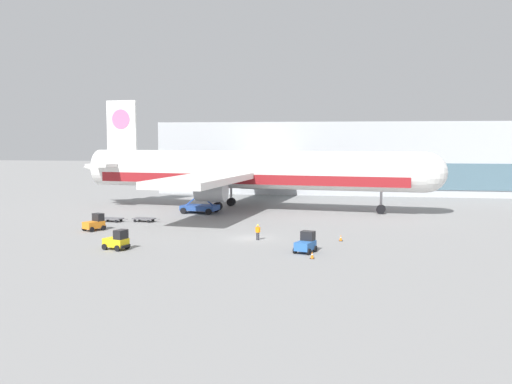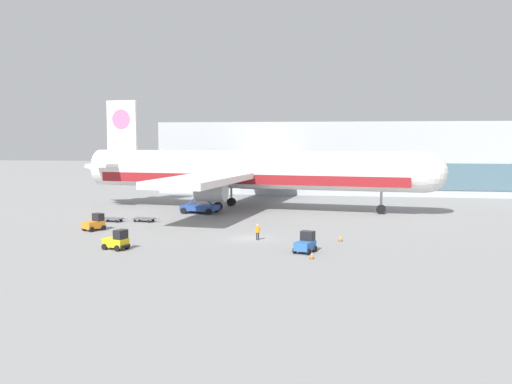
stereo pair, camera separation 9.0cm
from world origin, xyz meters
TOP-DOWN VIEW (x-y plane):
  - ground_plane at (0.00, 0.00)m, footprint 400.00×400.00m
  - terminal_building at (18.46, 56.91)m, footprint 90.00×18.20m
  - airplane_main at (-5.20, 25.58)m, footprint 57.93×48.63m
  - scissor_lift_loader at (-10.91, 19.74)m, footprint 5.54×3.95m
  - baggage_tug_foreground at (6.34, -6.77)m, footprint 2.28×2.76m
  - baggage_tug_mid at (-19.24, 2.48)m, footprint 2.52×2.82m
  - baggage_tug_far at (-12.06, -8.19)m, footprint 2.76×2.27m
  - baggage_dolly_lead at (-20.12, 9.54)m, footprint 3.77×1.85m
  - baggage_dolly_second at (-15.95, 10.15)m, footprint 3.77×1.85m
  - ground_crew_near at (0.78, -0.87)m, footprint 0.56×0.30m
  - traffic_cone_near at (9.59, -0.11)m, footprint 0.40×0.40m
  - traffic_cone_far at (7.09, -9.52)m, footprint 0.40×0.40m

SIDE VIEW (x-z plane):
  - ground_plane at x=0.00m, z-range 0.00..0.00m
  - traffic_cone_far at x=7.09m, z-range -0.01..0.67m
  - traffic_cone_near at x=9.59m, z-range -0.01..0.69m
  - baggage_dolly_lead at x=-20.12m, z-range 0.15..0.63m
  - baggage_dolly_second at x=-15.95m, z-range 0.15..0.63m
  - baggage_tug_foreground at x=6.34m, z-range -0.12..1.88m
  - baggage_tug_mid at x=-19.24m, z-range -0.12..1.88m
  - baggage_tug_far at x=-12.06m, z-range -0.12..1.88m
  - ground_crew_near at x=0.78m, z-range 0.14..1.84m
  - scissor_lift_loader at x=-10.91m, z-range -0.56..4.42m
  - airplane_main at x=-5.20m, z-range -2.66..14.34m
  - terminal_building at x=18.46m, z-range -0.01..13.99m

